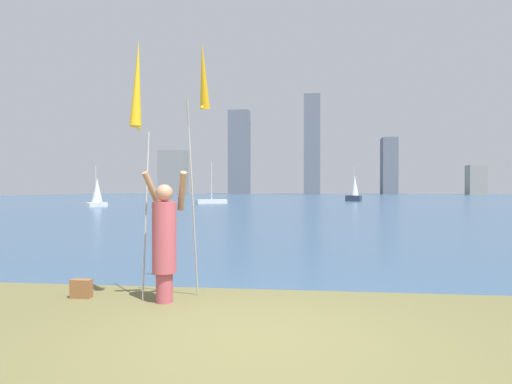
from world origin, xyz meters
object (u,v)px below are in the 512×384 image
(kite_flag_left, at_px, (138,89))
(bag, at_px, (81,289))
(kite_flag_right, at_px, (203,82))
(sailboat_2, at_px, (97,194))
(person, at_px, (165,238))
(sailboat_4, at_px, (212,201))
(sailboat_0, at_px, (354,190))

(kite_flag_left, xyz_separation_m, bag, (-0.95, 0.21, -2.86))
(kite_flag_right, bearing_deg, sailboat_2, 118.61)
(person, relative_size, sailboat_4, 0.45)
(sailboat_0, xyz_separation_m, sailboat_2, (-22.78, -18.50, -0.27))
(kite_flag_left, height_order, sailboat_4, sailboat_4)
(bag, relative_size, sailboat_2, 0.09)
(sailboat_0, bearing_deg, bag, -99.64)
(sailboat_2, distance_m, sailboat_4, 11.95)
(kite_flag_left, xyz_separation_m, kite_flag_right, (0.70, 0.96, 0.29))
(person, bearing_deg, bag, -176.53)
(kite_flag_left, relative_size, kite_flag_right, 0.95)
(person, relative_size, sailboat_0, 0.46)
(kite_flag_left, distance_m, bag, 3.02)
(bag, bearing_deg, person, -4.72)
(sailboat_2, bearing_deg, kite_flag_left, -63.19)
(sailboat_4, bearing_deg, sailboat_2, -130.80)
(kite_flag_right, height_order, bag, kite_flag_right)
(person, distance_m, kite_flag_left, 2.11)
(person, xyz_separation_m, sailboat_2, (-15.78, 30.44, 0.17))
(kite_flag_right, xyz_separation_m, sailboat_4, (-8.35, 38.60, -3.02))
(sailboat_0, bearing_deg, kite_flag_right, -97.88)
(person, height_order, sailboat_2, sailboat_2)
(kite_flag_left, relative_size, sailboat_0, 0.91)
(kite_flag_left, relative_size, sailboat_2, 1.06)
(bag, distance_m, sailboat_2, 33.62)
(person, height_order, bag, person)
(kite_flag_right, bearing_deg, bag, -155.56)
(person, bearing_deg, sailboat_0, 90.04)
(bag, distance_m, sailboat_0, 49.55)
(kite_flag_right, distance_m, sailboat_4, 39.61)
(sailboat_0, bearing_deg, sailboat_2, -140.92)
(kite_flag_left, distance_m, kite_flag_right, 1.22)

